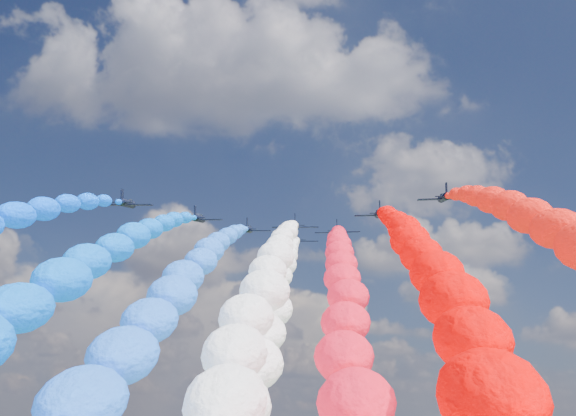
# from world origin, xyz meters

# --- Properties ---
(jet_0) EXTENTS (10.12, 13.36, 5.74)m
(jet_0) POSITION_xyz_m (-28.82, -7.06, 100.90)
(jet_0) COLOR black
(jet_1) EXTENTS (9.55, 12.95, 5.74)m
(jet_1) POSITION_xyz_m (-17.52, 3.48, 100.90)
(jet_1) COLOR black
(trail_1) EXTENTS (6.11, 107.25, 51.12)m
(trail_1) POSITION_xyz_m (-17.52, -52.22, 77.10)
(trail_1) COLOR blue
(jet_2) EXTENTS (9.96, 13.25, 5.74)m
(jet_2) POSITION_xyz_m (-8.72, 12.06, 100.90)
(jet_2) COLOR black
(trail_2) EXTENTS (6.11, 107.25, 51.12)m
(trail_2) POSITION_xyz_m (-8.72, -43.64, 77.10)
(trail_2) COLOR blue
(jet_3) EXTENTS (9.75, 13.10, 5.74)m
(jet_3) POSITION_xyz_m (1.13, 9.99, 100.90)
(jet_3) COLOR black
(trail_3) EXTENTS (6.11, 107.25, 51.12)m
(trail_3) POSITION_xyz_m (1.13, -45.71, 77.10)
(trail_3) COLOR white
(jet_4) EXTENTS (10.00, 13.28, 5.74)m
(jet_4) POSITION_xyz_m (0.77, 21.31, 100.90)
(jet_4) COLOR black
(trail_4) EXTENTS (6.11, 107.25, 51.12)m
(trail_4) POSITION_xyz_m (0.77, -34.39, 77.10)
(trail_4) COLOR white
(jet_5) EXTENTS (9.70, 13.06, 5.74)m
(jet_5) POSITION_xyz_m (9.70, 14.45, 100.90)
(jet_5) COLOR black
(trail_5) EXTENTS (6.11, 107.25, 51.12)m
(trail_5) POSITION_xyz_m (9.70, -41.25, 77.10)
(trail_5) COLOR red
(jet_6) EXTENTS (9.47, 12.90, 5.74)m
(jet_6) POSITION_xyz_m (17.58, 2.62, 100.90)
(jet_6) COLOR black
(trail_6) EXTENTS (6.11, 107.25, 51.12)m
(trail_6) POSITION_xyz_m (17.58, -53.08, 77.10)
(trail_6) COLOR #EE0000
(jet_7) EXTENTS (9.79, 13.13, 5.74)m
(jet_7) POSITION_xyz_m (28.64, -6.79, 100.90)
(jet_7) COLOR black
(trail_7) EXTENTS (6.11, 107.25, 51.12)m
(trail_7) POSITION_xyz_m (28.64, -62.48, 77.10)
(trail_7) COLOR red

